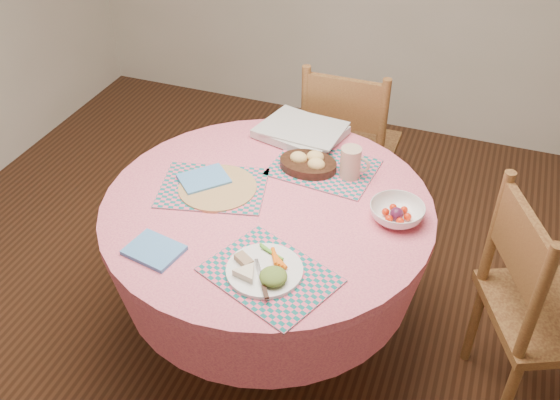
{
  "coord_description": "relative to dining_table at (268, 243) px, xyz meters",
  "views": [
    {
      "loc": [
        0.68,
        -1.69,
        2.17
      ],
      "look_at": [
        0.05,
        0.0,
        0.78
      ],
      "focal_mm": 40.0,
      "sensor_mm": 36.0,
      "label": 1
    }
  ],
  "objects": [
    {
      "name": "ground",
      "position": [
        0.0,
        0.0,
        -0.56
      ],
      "size": [
        4.0,
        4.0,
        0.0
      ],
      "primitive_type": "plane",
      "color": "#331C0F",
      "rests_on": "ground"
    },
    {
      "name": "dining_table",
      "position": [
        0.0,
        0.0,
        0.0
      ],
      "size": [
        1.24,
        1.24,
        0.75
      ],
      "color": "#F27180",
      "rests_on": "ground"
    },
    {
      "name": "chair_right",
      "position": [
        1.01,
        0.07,
        -0.05
      ],
      "size": [
        0.58,
        0.59,
        0.97
      ],
      "rotation": [
        0.0,
        0.0,
        2.0
      ],
      "color": "brown",
      "rests_on": "ground"
    },
    {
      "name": "chair_back",
      "position": [
        0.09,
        0.87,
        -0.05
      ],
      "size": [
        0.45,
        0.43,
        0.96
      ],
      "rotation": [
        0.0,
        0.0,
        3.15
      ],
      "color": "brown",
      "rests_on": "ground"
    },
    {
      "name": "placemat_front",
      "position": [
        0.15,
        -0.35,
        0.2
      ],
      "size": [
        0.48,
        0.43,
        0.01
      ],
      "primitive_type": "cube",
      "rotation": [
        0.0,
        0.0,
        -0.39
      ],
      "color": "#126664",
      "rests_on": "dining_table"
    },
    {
      "name": "placemat_left",
      "position": [
        -0.23,
        0.02,
        0.2
      ],
      "size": [
        0.46,
        0.39,
        0.01
      ],
      "primitive_type": "cube",
      "rotation": [
        0.0,
        0.0,
        0.24
      ],
      "color": "#126664",
      "rests_on": "dining_table"
    },
    {
      "name": "placemat_back",
      "position": [
        0.13,
        0.29,
        0.2
      ],
      "size": [
        0.43,
        0.34,
        0.01
      ],
      "primitive_type": "cube",
      "rotation": [
        0.0,
        0.0,
        -0.09
      ],
      "color": "#126664",
      "rests_on": "dining_table"
    },
    {
      "name": "wicker_trivet",
      "position": [
        -0.21,
        0.02,
        0.2
      ],
      "size": [
        0.3,
        0.3,
        0.01
      ],
      "primitive_type": "cylinder",
      "color": "olive",
      "rests_on": "dining_table"
    },
    {
      "name": "napkin_near",
      "position": [
        -0.26,
        -0.38,
        0.2
      ],
      "size": [
        0.2,
        0.17,
        0.01
      ],
      "primitive_type": "cube",
      "rotation": [
        0.0,
        0.0,
        -0.19
      ],
      "color": "#4E8ACA",
      "rests_on": "dining_table"
    },
    {
      "name": "napkin_far",
      "position": [
        -0.28,
        0.04,
        0.21
      ],
      "size": [
        0.23,
        0.23,
        0.01
      ],
      "primitive_type": "cube",
      "rotation": [
        0.0,
        0.0,
        0.81
      ],
      "color": "#4E8ACA",
      "rests_on": "placemat_left"
    },
    {
      "name": "dinner_plate",
      "position": [
        0.13,
        -0.35,
        0.22
      ],
      "size": [
        0.25,
        0.25,
        0.05
      ],
      "rotation": [
        0.0,
        0.0,
        -0.55
      ],
      "color": "white",
      "rests_on": "placemat_front"
    },
    {
      "name": "bread_bowl",
      "position": [
        0.07,
        0.26,
        0.23
      ],
      "size": [
        0.23,
        0.23,
        0.08
      ],
      "color": "black",
      "rests_on": "placemat_back"
    },
    {
      "name": "latte_mug",
      "position": [
        0.24,
        0.27,
        0.26
      ],
      "size": [
        0.12,
        0.08,
        0.13
      ],
      "color": "tan",
      "rests_on": "placemat_back"
    },
    {
      "name": "fruit_bowl",
      "position": [
        0.47,
        0.07,
        0.22
      ],
      "size": [
        0.24,
        0.24,
        0.06
      ],
      "rotation": [
        0.0,
        0.0,
        0.23
      ],
      "color": "white",
      "rests_on": "dining_table"
    },
    {
      "name": "newspaper_stack",
      "position": [
        -0.03,
        0.49,
        0.22
      ],
      "size": [
        0.4,
        0.34,
        0.04
      ],
      "rotation": [
        0.0,
        0.0,
        -0.24
      ],
      "color": "silver",
      "rests_on": "dining_table"
    }
  ]
}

